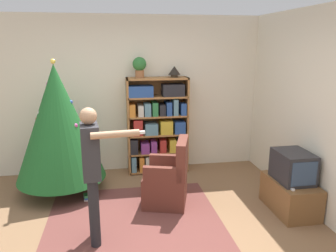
{
  "coord_description": "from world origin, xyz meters",
  "views": [
    {
      "loc": [
        -0.25,
        -3.26,
        2.13
      ],
      "look_at": [
        0.48,
        1.0,
        1.05
      ],
      "focal_mm": 35.0,
      "sensor_mm": 36.0,
      "label": 1
    }
  ],
  "objects_px": {
    "potted_plant": "(140,66)",
    "table_lamp": "(174,71)",
    "bookshelf": "(157,127)",
    "standing_person": "(92,166)",
    "armchair": "(168,182)",
    "television": "(293,166)",
    "christmas_tree": "(58,123)"
  },
  "relations": [
    {
      "from": "television",
      "to": "armchair",
      "type": "distance_m",
      "value": 1.63
    },
    {
      "from": "television",
      "to": "christmas_tree",
      "type": "relative_size",
      "value": 0.27
    },
    {
      "from": "standing_person",
      "to": "table_lamp",
      "type": "relative_size",
      "value": 7.57
    },
    {
      "from": "potted_plant",
      "to": "table_lamp",
      "type": "relative_size",
      "value": 1.64
    },
    {
      "from": "bookshelf",
      "to": "christmas_tree",
      "type": "relative_size",
      "value": 0.83
    },
    {
      "from": "armchair",
      "to": "potted_plant",
      "type": "height_order",
      "value": "potted_plant"
    },
    {
      "from": "television",
      "to": "table_lamp",
      "type": "height_order",
      "value": "table_lamp"
    },
    {
      "from": "bookshelf",
      "to": "christmas_tree",
      "type": "xyz_separation_m",
      "value": [
        -1.5,
        -0.57,
        0.26
      ]
    },
    {
      "from": "armchair",
      "to": "standing_person",
      "type": "bearing_deg",
      "value": -35.35
    },
    {
      "from": "christmas_tree",
      "to": "potted_plant",
      "type": "height_order",
      "value": "christmas_tree"
    },
    {
      "from": "armchair",
      "to": "potted_plant",
      "type": "xyz_separation_m",
      "value": [
        -0.25,
        1.23,
        1.47
      ]
    },
    {
      "from": "television",
      "to": "table_lamp",
      "type": "bearing_deg",
      "value": 126.0
    },
    {
      "from": "armchair",
      "to": "television",
      "type": "bearing_deg",
      "value": 89.91
    },
    {
      "from": "bookshelf",
      "to": "television",
      "type": "bearing_deg",
      "value": -47.87
    },
    {
      "from": "armchair",
      "to": "potted_plant",
      "type": "bearing_deg",
      "value": -151.72
    },
    {
      "from": "armchair",
      "to": "christmas_tree",
      "type": "bearing_deg",
      "value": -97.0
    },
    {
      "from": "christmas_tree",
      "to": "table_lamp",
      "type": "xyz_separation_m",
      "value": [
        1.79,
        0.58,
        0.66
      ]
    },
    {
      "from": "bookshelf",
      "to": "christmas_tree",
      "type": "distance_m",
      "value": 1.62
    },
    {
      "from": "bookshelf",
      "to": "standing_person",
      "type": "bearing_deg",
      "value": -116.21
    },
    {
      "from": "christmas_tree",
      "to": "standing_person",
      "type": "height_order",
      "value": "christmas_tree"
    },
    {
      "from": "television",
      "to": "potted_plant",
      "type": "xyz_separation_m",
      "value": [
        -1.79,
        1.69,
        1.18
      ]
    },
    {
      "from": "bookshelf",
      "to": "potted_plant",
      "type": "relative_size",
      "value": 4.88
    },
    {
      "from": "christmas_tree",
      "to": "armchair",
      "type": "height_order",
      "value": "christmas_tree"
    },
    {
      "from": "armchair",
      "to": "standing_person",
      "type": "relative_size",
      "value": 0.61
    },
    {
      "from": "bookshelf",
      "to": "armchair",
      "type": "height_order",
      "value": "bookshelf"
    },
    {
      "from": "bookshelf",
      "to": "table_lamp",
      "type": "relative_size",
      "value": 8.03
    },
    {
      "from": "table_lamp",
      "to": "christmas_tree",
      "type": "bearing_deg",
      "value": -161.94
    },
    {
      "from": "table_lamp",
      "to": "bookshelf",
      "type": "bearing_deg",
      "value": -177.72
    },
    {
      "from": "armchair",
      "to": "potted_plant",
      "type": "relative_size",
      "value": 2.8
    },
    {
      "from": "christmas_tree",
      "to": "armchair",
      "type": "relative_size",
      "value": 2.11
    },
    {
      "from": "armchair",
      "to": "standing_person",
      "type": "height_order",
      "value": "standing_person"
    },
    {
      "from": "television",
      "to": "christmas_tree",
      "type": "xyz_separation_m",
      "value": [
        -3.01,
        1.1,
        0.43
      ]
    }
  ]
}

